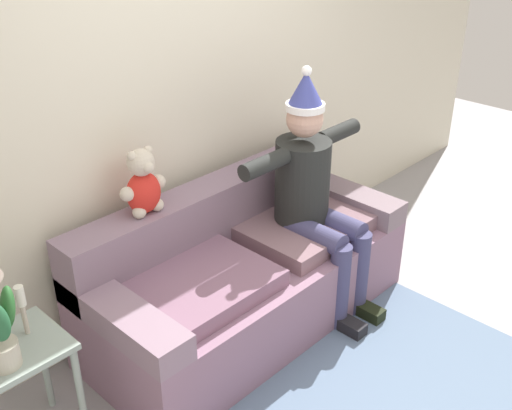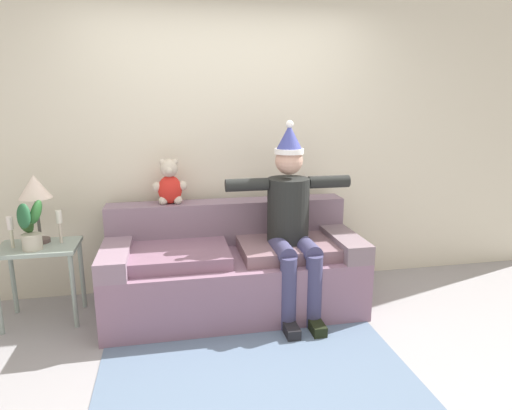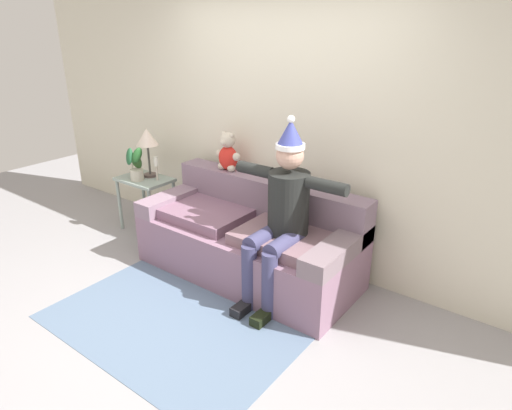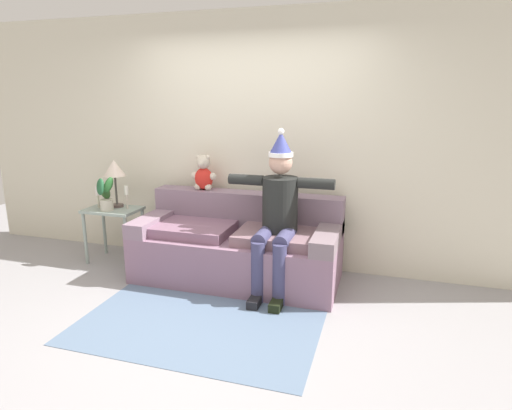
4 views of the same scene
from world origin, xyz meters
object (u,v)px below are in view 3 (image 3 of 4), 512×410
object	(u,v)px
candle_tall	(132,162)
couch	(250,239)
teddy_bear	(228,153)
potted_plant	(135,165)
side_table	(145,187)
candle_short	(156,165)
table_lamp	(147,139)
person_seated	(282,211)

from	to	relation	value
candle_tall	couch	bearing A→B (deg)	-0.86
teddy_bear	potted_plant	distance (m)	1.10
potted_plant	candle_tall	size ratio (longest dim) A/B	1.62
side_table	candle_short	xyz separation A→B (m)	(0.16, 0.04, 0.28)
teddy_bear	table_lamp	size ratio (longest dim) A/B	0.71
side_table	table_lamp	size ratio (longest dim) A/B	1.15
side_table	candle_short	size ratio (longest dim) A/B	2.37
potted_plant	candle_short	world-z (taller)	potted_plant
potted_plant	person_seated	bearing A→B (deg)	-3.25
teddy_bear	potted_plant	world-z (taller)	teddy_bear
couch	teddy_bear	world-z (taller)	teddy_bear
side_table	candle_tall	distance (m)	0.31
couch	candle_tall	bearing A→B (deg)	179.14
couch	potted_plant	xyz separation A→B (m)	(-1.51, -0.05, 0.45)
person_seated	candle_short	bearing A→B (deg)	172.10
couch	side_table	bearing A→B (deg)	178.28
person_seated	side_table	bearing A→B (deg)	173.92
teddy_bear	candle_tall	distance (m)	1.23
couch	side_table	distance (m)	1.51
teddy_bear	table_lamp	bearing A→B (deg)	-171.53
candle_tall	table_lamp	bearing A→B (deg)	30.84
side_table	potted_plant	world-z (taller)	potted_plant
table_lamp	candle_tall	world-z (taller)	table_lamp
person_seated	potted_plant	size ratio (longest dim) A/B	3.91
candle_short	candle_tall	bearing A→B (deg)	-169.68
teddy_bear	table_lamp	distance (m)	1.02
candle_short	side_table	bearing A→B (deg)	-166.35
teddy_bear	candle_short	distance (m)	0.90
couch	person_seated	distance (m)	0.66
potted_plant	couch	bearing A→B (deg)	1.97
teddy_bear	side_table	bearing A→B (deg)	-167.13
person_seated	table_lamp	world-z (taller)	person_seated
couch	person_seated	xyz separation A→B (m)	(0.45, -0.16, 0.45)
person_seated	side_table	distance (m)	1.98
table_lamp	candle_short	bearing A→B (deg)	-14.47
candle_short	potted_plant	bearing A→B (deg)	-141.52
person_seated	table_lamp	bearing A→B (deg)	171.55
teddy_bear	couch	bearing A→B (deg)	-29.67
candle_short	person_seated	bearing A→B (deg)	-7.90
couch	potted_plant	world-z (taller)	potted_plant
table_lamp	candle_short	size ratio (longest dim) A/B	2.05
potted_plant	candle_short	bearing A→B (deg)	38.48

